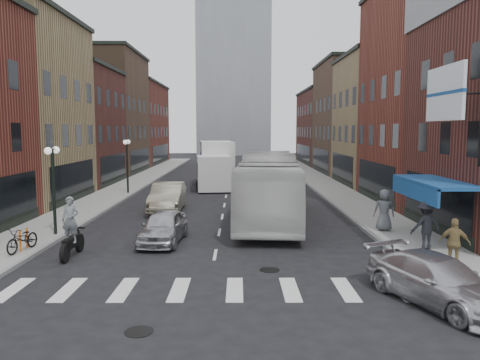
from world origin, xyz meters
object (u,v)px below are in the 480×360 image
(sedan_left_far, at_px, (168,197))
(sedan_left_near, at_px, (163,227))
(billboard_sign, at_px, (447,95))
(bike_rack, at_px, (24,239))
(box_truck, at_px, (216,165))
(motorcycle_rider, at_px, (71,229))
(ped_right_a, at_px, (426,226))
(streetlamp_near, at_px, (53,174))
(curb_car, at_px, (438,281))
(ped_right_c, at_px, (384,210))
(ped_right_b, at_px, (455,243))
(transit_bus, at_px, (269,187))
(parked_bicycle, at_px, (23,239))
(streetlamp_far, at_px, (127,156))

(sedan_left_far, bearing_deg, sedan_left_near, -84.30)
(billboard_sign, relative_size, bike_rack, 4.62)
(box_truck, xyz_separation_m, motorcycle_rider, (-4.45, -22.03, -0.79))
(sedan_left_far, height_order, ped_right_a, ped_right_a)
(streetlamp_near, xyz_separation_m, sedan_left_near, (5.07, -1.00, -2.22))
(streetlamp_near, xyz_separation_m, ped_right_a, (15.71, -2.78, -1.80))
(curb_car, height_order, ped_right_c, ped_right_c)
(ped_right_b, relative_size, ped_right_c, 0.88)
(billboard_sign, height_order, ped_right_a, billboard_sign)
(transit_bus, bearing_deg, bike_rack, -141.67)
(curb_car, height_order, ped_right_b, ped_right_b)
(sedan_left_far, bearing_deg, transit_bus, -25.59)
(streetlamp_near, distance_m, ped_right_a, 16.06)
(bike_rack, xyz_separation_m, sedan_left_far, (4.27, 9.54, 0.30))
(billboard_sign, bearing_deg, box_truck, 113.41)
(parked_bicycle, distance_m, ped_right_b, 15.98)
(box_truck, bearing_deg, parked_bicycle, -113.06)
(box_truck, xyz_separation_m, sedan_left_near, (-1.33, -19.66, -1.20))
(box_truck, bearing_deg, bike_rack, -113.53)
(streetlamp_far, bearing_deg, streetlamp_near, -90.00)
(box_truck, height_order, parked_bicycle, box_truck)
(parked_bicycle, bearing_deg, curb_car, -9.63)
(motorcycle_rider, xyz_separation_m, parked_bicycle, (-2.04, 0.37, -0.47))
(streetlamp_far, bearing_deg, ped_right_c, -41.28)
(transit_bus, height_order, ped_right_b, transit_bus)
(streetlamp_near, relative_size, box_truck, 0.45)
(parked_bicycle, bearing_deg, ped_right_a, 11.47)
(bike_rack, height_order, transit_bus, transit_bus)
(motorcycle_rider, xyz_separation_m, curb_car, (11.96, -4.82, -0.43))
(transit_bus, height_order, parked_bicycle, transit_bus)
(ped_right_a, bearing_deg, sedan_left_near, -17.11)
(bike_rack, height_order, ped_right_a, ped_right_a)
(transit_bus, xyz_separation_m, ped_right_a, (5.73, -6.99, -0.69))
(ped_right_b, bearing_deg, transit_bus, -32.13)
(bike_rack, height_order, parked_bicycle, parked_bicycle)
(streetlamp_near, xyz_separation_m, ped_right_c, (15.14, 0.70, -1.78))
(streetlamp_far, bearing_deg, curb_car, -57.93)
(curb_car, relative_size, ped_right_a, 2.40)
(motorcycle_rider, xyz_separation_m, transit_bus, (8.04, 7.57, 0.70))
(sedan_left_far, distance_m, ped_right_c, 12.67)
(streetlamp_near, height_order, ped_right_b, streetlamp_near)
(sedan_left_far, bearing_deg, ped_right_c, -30.55)
(motorcycle_rider, bearing_deg, ped_right_b, -4.53)
(ped_right_a, height_order, ped_right_c, ped_right_c)
(bike_rack, relative_size, ped_right_c, 0.41)
(transit_bus, xyz_separation_m, ped_right_b, (5.75, -9.42, -0.80))
(box_truck, relative_size, ped_right_c, 4.63)
(streetlamp_near, bearing_deg, sedan_left_far, 59.26)
(sedan_left_near, height_order, curb_car, sedan_left_near)
(curb_car, height_order, ped_right_a, ped_right_a)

